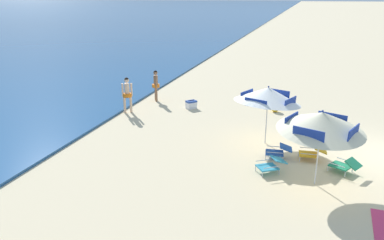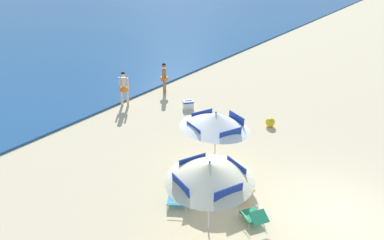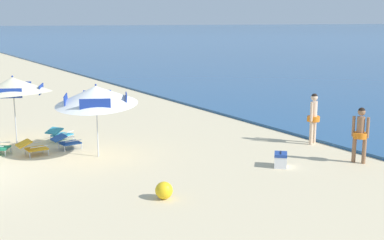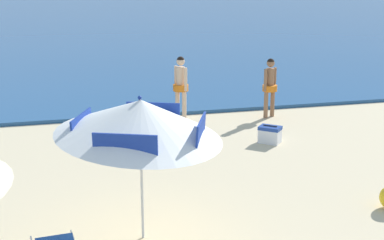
% 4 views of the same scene
% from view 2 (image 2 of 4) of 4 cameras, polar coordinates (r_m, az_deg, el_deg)
% --- Properties ---
extents(ground_plane, '(800.00, 800.00, 0.00)m').
position_cam_2_polar(ground_plane, '(13.66, 18.83, -12.22)').
color(ground_plane, beige).
extents(beach_umbrella_striped_main, '(3.31, 3.29, 2.34)m').
position_cam_2_polar(beach_umbrella_striped_main, '(11.32, 2.40, -7.08)').
color(beach_umbrella_striped_main, silver).
rests_on(beach_umbrella_striped_main, ground).
extents(beach_umbrella_striped_second, '(3.49, 3.49, 2.28)m').
position_cam_2_polar(beach_umbrella_striped_second, '(14.36, 3.24, -0.09)').
color(beach_umbrella_striped_second, silver).
rests_on(beach_umbrella_striped_second, ground).
extents(lounge_chair_under_umbrella, '(0.63, 0.91, 0.50)m').
position_cam_2_polar(lounge_chair_under_umbrella, '(13.91, 2.02, -8.55)').
color(lounge_chair_under_umbrella, '#1E4799').
rests_on(lounge_chair_under_umbrella, ground).
extents(lounge_chair_beside_umbrella, '(0.90, 1.03, 0.52)m').
position_cam_2_polar(lounge_chair_beside_umbrella, '(12.65, 8.45, -12.76)').
color(lounge_chair_beside_umbrella, '#1E7F56').
rests_on(lounge_chair_beside_umbrella, ground).
extents(lounge_chair_facing_sea, '(0.62, 0.91, 0.51)m').
position_cam_2_polar(lounge_chair_facing_sea, '(13.56, 6.41, -9.70)').
color(lounge_chair_facing_sea, gold).
rests_on(lounge_chair_facing_sea, ground).
extents(lounge_chair_spare_folded, '(0.90, 1.01, 0.50)m').
position_cam_2_polar(lounge_chair_spare_folded, '(13.19, -1.46, -10.64)').
color(lounge_chair_spare_folded, teal).
rests_on(lounge_chair_spare_folded, ground).
extents(person_standing_near_shore, '(0.43, 0.40, 1.63)m').
position_cam_2_polar(person_standing_near_shore, '(21.58, -3.80, 5.98)').
color(person_standing_near_shore, '#8C6042').
rests_on(person_standing_near_shore, ground).
extents(person_standing_beside, '(0.42, 0.47, 1.70)m').
position_cam_2_polar(person_standing_beside, '(20.28, -9.24, 4.55)').
color(person_standing_beside, beige).
rests_on(person_standing_beside, ground).
extents(cooler_box, '(0.60, 0.59, 0.43)m').
position_cam_2_polar(cooler_box, '(19.92, -0.53, 2.09)').
color(cooler_box, white).
rests_on(cooler_box, ground).
extents(beach_ball, '(0.41, 0.41, 0.41)m').
position_cam_2_polar(beach_ball, '(18.45, 10.58, -0.30)').
color(beach_ball, yellow).
rests_on(beach_ball, ground).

